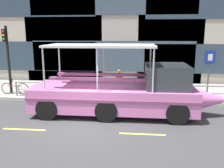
{
  "coord_description": "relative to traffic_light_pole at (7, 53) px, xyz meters",
  "views": [
    {
      "loc": [
        2.06,
        -9.68,
        3.87
      ],
      "look_at": [
        0.91,
        2.14,
        1.3
      ],
      "focal_mm": 38.1,
      "sensor_mm": 36.0,
      "label": 1
    }
  ],
  "objects": [
    {
      "name": "lane_centreline",
      "position": [
        5.61,
        -4.98,
        -2.66
      ],
      "size": [
        25.8,
        0.12,
        0.01
      ],
      "color": "#DBD64C",
      "rests_on": "ground_plane"
    },
    {
      "name": "pedestrian_near_bow",
      "position": [
        10.49,
        0.18,
        -1.45
      ],
      "size": [
        0.49,
        0.23,
        1.71
      ],
      "color": "#1E2338",
      "rests_on": "sidewalk"
    },
    {
      "name": "sidewalk",
      "position": [
        5.61,
        1.6,
        -2.57
      ],
      "size": [
        32.0,
        4.8,
        0.18
      ],
      "primitive_type": "cube",
      "color": "#99968E",
      "rests_on": "ground_plane"
    },
    {
      "name": "curb_edge",
      "position": [
        5.61,
        -0.89,
        -2.57
      ],
      "size": [
        32.0,
        0.18,
        0.18
      ],
      "primitive_type": "cube",
      "color": "#B2ADA3",
      "rests_on": "ground_plane"
    },
    {
      "name": "duck_tour_boat",
      "position": [
        7.19,
        -2.65,
        -1.6
      ],
      "size": [
        9.59,
        2.6,
        3.33
      ],
      "color": "pink",
      "rests_on": "ground_plane"
    },
    {
      "name": "parking_sign",
      "position": [
        11.8,
        -0.09,
        -0.62
      ],
      "size": [
        0.6,
        0.12,
        2.74
      ],
      "color": "#4C4F54",
      "rests_on": "sidewalk"
    },
    {
      "name": "leaned_bicycle",
      "position": [
        0.4,
        -0.21,
        -2.1
      ],
      "size": [
        1.74,
        0.46,
        0.96
      ],
      "color": "black",
      "rests_on": "sidewalk"
    },
    {
      "name": "traffic_light_pole",
      "position": [
        0.0,
        0.0,
        0.0
      ],
      "size": [
        0.24,
        0.46,
        4.09
      ],
      "color": "black",
      "rests_on": "sidewalk"
    },
    {
      "name": "pedestrian_mid_left",
      "position": [
        6.74,
        0.36,
        -1.55
      ],
      "size": [
        0.45,
        0.21,
        1.54
      ],
      "color": "#1E2338",
      "rests_on": "sidewalk"
    },
    {
      "name": "curb_guardrail",
      "position": [
        6.77,
        -0.55,
        -1.89
      ],
      "size": [
        12.29,
        0.09,
        0.87
      ],
      "color": "gray",
      "rests_on": "sidewalk"
    },
    {
      "name": "ground_plane",
      "position": [
        5.61,
        -4.0,
        -2.66
      ],
      "size": [
        120.0,
        120.0,
        0.0
      ],
      "primitive_type": "plane",
      "color": "#3D3D3F"
    }
  ]
}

